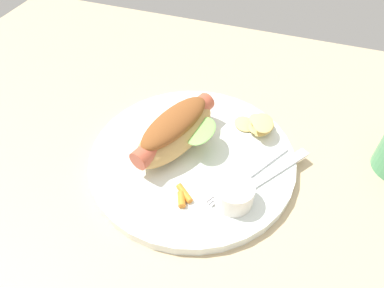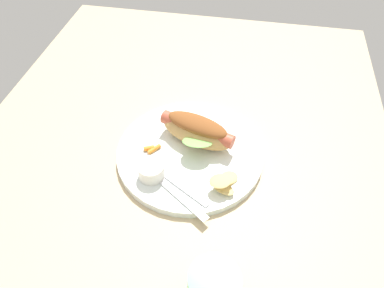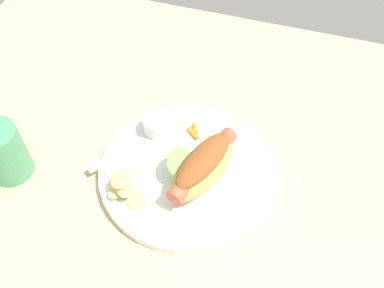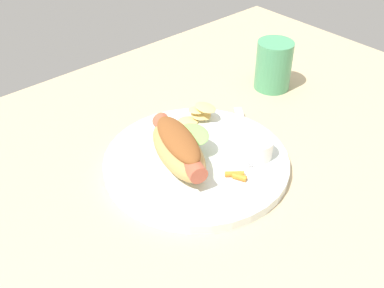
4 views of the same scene
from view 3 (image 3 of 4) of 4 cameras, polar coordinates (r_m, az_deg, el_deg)
ground_plane at (r=73.39cm, az=-0.94°, el=-2.53°), size 120.00×90.00×1.80cm
plate at (r=70.22cm, az=-0.56°, el=-3.70°), size 30.16×30.16×1.60cm
hot_dog at (r=65.96cm, az=1.53°, el=-2.99°), size 11.45×16.71×6.08cm
sauce_ramekin at (r=73.70cm, az=-4.81°, el=2.56°), size 5.11×5.11×3.15cm
fork at (r=72.03cm, az=-7.14°, el=-0.99°), size 8.83×13.91×0.40cm
knife at (r=72.65cm, az=-8.78°, el=-0.67°), size 10.18×13.61×0.36cm
chips_pile at (r=66.39cm, az=-9.23°, el=-6.22°), size 7.57×6.18×3.20cm
carrot_garnish at (r=74.02cm, az=0.42°, el=1.75°), size 2.84×3.52×0.96cm
drinking_cup at (r=73.98cm, az=-24.72°, el=-1.07°), size 7.28×7.28×10.03cm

